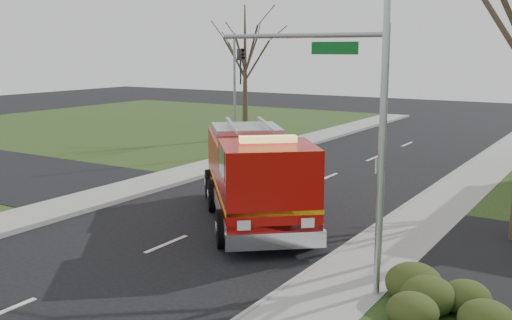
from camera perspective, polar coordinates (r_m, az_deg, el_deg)
The scene contains 9 objects.
ground at distance 19.45m, azimuth -8.52°, elevation -7.95°, with size 120.00×120.00×0.00m, color black.
sidewalk_right at distance 16.31m, azimuth 8.64°, elevation -11.37°, with size 2.40×80.00×0.15m, color gray.
sidewalk_left at distance 23.79m, azimuth -20.01°, elevation -4.86°, with size 2.40×80.00×0.15m, color gray.
hedge_corner at distance 14.43m, azimuth 17.55°, elevation -12.59°, with size 2.80×2.00×0.90m, color #304017.
bare_tree_left at distance 40.52m, azimuth -1.05°, elevation 9.72°, with size 4.50×4.50×9.00m.
traffic_signal_mast at distance 16.98m, azimuth 8.02°, elevation 5.64°, with size 5.29×0.18×6.80m.
streetlight_pole at distance 14.42m, azimuth 11.77°, elevation 4.05°, with size 1.48×0.16×8.40m.
utility_pole_far at distance 33.84m, azimuth -2.04°, elevation 6.06°, with size 0.14×0.14×7.00m, color gray.
fire_engine at distance 21.46m, azimuth -0.00°, elevation -1.71°, with size 7.79×8.51×3.48m.
Camera 1 is at (12.09, -13.96, 6.12)m, focal length 42.00 mm.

